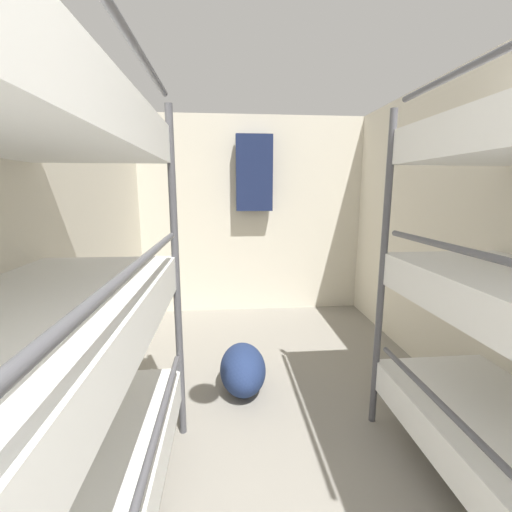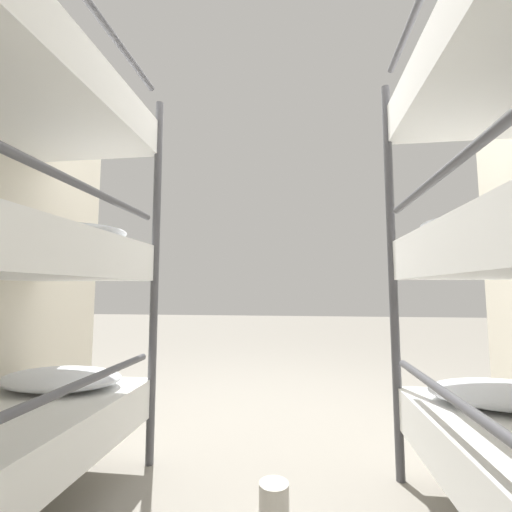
{
  "view_description": "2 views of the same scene",
  "coord_description": "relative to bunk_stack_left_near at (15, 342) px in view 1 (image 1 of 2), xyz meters",
  "views": [
    {
      "loc": [
        -0.34,
        0.34,
        1.56
      ],
      "look_at": [
        -0.07,
        3.38,
        0.97
      ],
      "focal_mm": 24.0,
      "sensor_mm": 36.0,
      "label": 1
    },
    {
      "loc": [
        -0.16,
        2.41,
        0.93
      ],
      "look_at": [
        0.08,
        0.46,
        1.12
      ],
      "focal_mm": 24.0,
      "sensor_mm": 36.0,
      "label": 2
    }
  ],
  "objects": [
    {
      "name": "duffel_bag",
      "position": [
        0.79,
        1.39,
        -0.91
      ],
      "size": [
        0.36,
        0.57,
        0.36
      ],
      "color": "navy",
      "rests_on": "ground_plane"
    },
    {
      "name": "wall_left",
      "position": [
        -0.41,
        0.92,
        0.14
      ],
      "size": [
        0.06,
        4.81,
        2.46
      ],
      "color": "beige",
      "rests_on": "ground_plane"
    },
    {
      "name": "wall_right",
      "position": [
        2.44,
        0.92,
        0.14
      ],
      "size": [
        0.06,
        4.81,
        2.46
      ],
      "color": "beige",
      "rests_on": "ground_plane"
    },
    {
      "name": "hanging_coat",
      "position": [
        1.03,
        3.15,
        0.67
      ],
      "size": [
        0.44,
        0.12,
        0.9
      ],
      "color": "#192347"
    },
    {
      "name": "bunk_stack_left_near",
      "position": [
        0.0,
        0.0,
        0.0
      ],
      "size": [
        0.78,
        1.84,
        2.06
      ],
      "color": "#4C4C51",
      "rests_on": "ground_plane"
    },
    {
      "name": "wall_back",
      "position": [
        1.02,
        3.3,
        0.14
      ],
      "size": [
        2.92,
        0.06,
        2.46
      ],
      "color": "beige",
      "rests_on": "ground_plane"
    }
  ]
}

